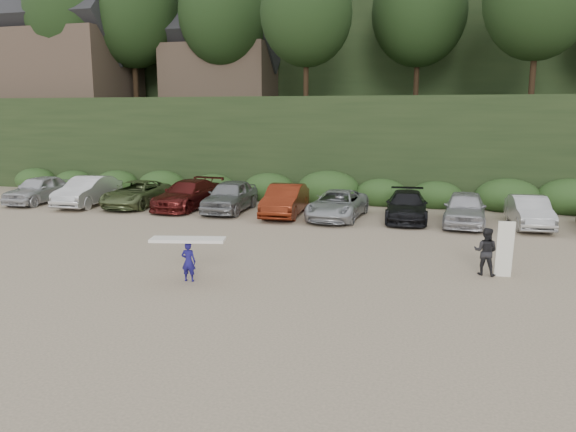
% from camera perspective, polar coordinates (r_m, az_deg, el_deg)
% --- Properties ---
extents(ground, '(120.00, 120.00, 0.00)m').
position_cam_1_polar(ground, '(18.12, 0.46, -5.89)').
color(ground, tan).
rests_on(ground, ground).
extents(hillside_backdrop, '(90.00, 41.50, 28.00)m').
position_cam_1_polar(hillside_backdrop, '(53.26, 10.97, 16.97)').
color(hillside_backdrop, black).
rests_on(hillside_backdrop, ground).
extents(parked_cars, '(39.87, 5.97, 1.63)m').
position_cam_1_polar(parked_cars, '(27.29, 8.21, 1.22)').
color(parked_cars, '#BCBDC2').
rests_on(parked_cars, ground).
extents(child_surfer, '(2.34, 1.12, 1.35)m').
position_cam_1_polar(child_surfer, '(17.39, -10.10, -3.62)').
color(child_surfer, navy).
rests_on(child_surfer, ground).
extents(adult_surfer, '(1.24, 0.74, 1.81)m').
position_cam_1_polar(adult_surfer, '(18.88, 19.59, -3.39)').
color(adult_surfer, black).
rests_on(adult_surfer, ground).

